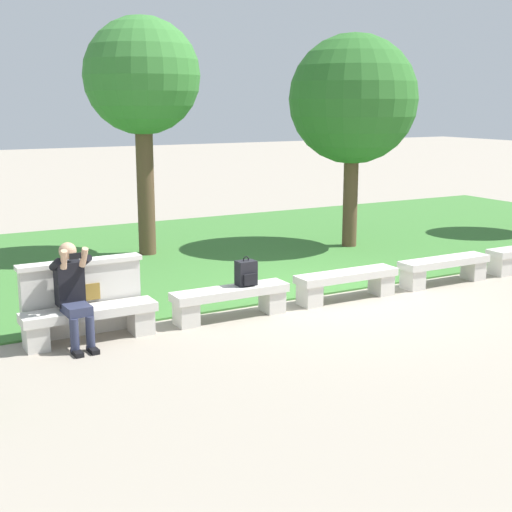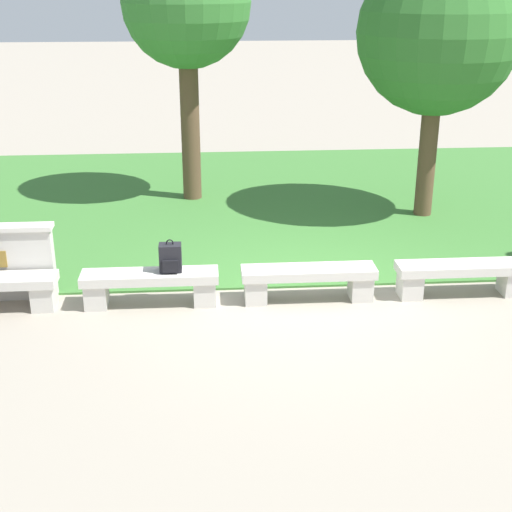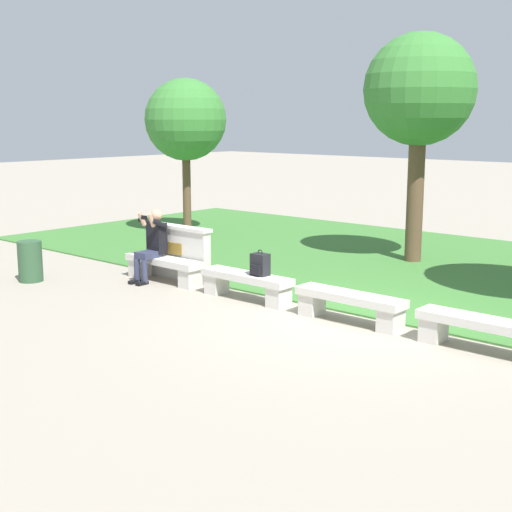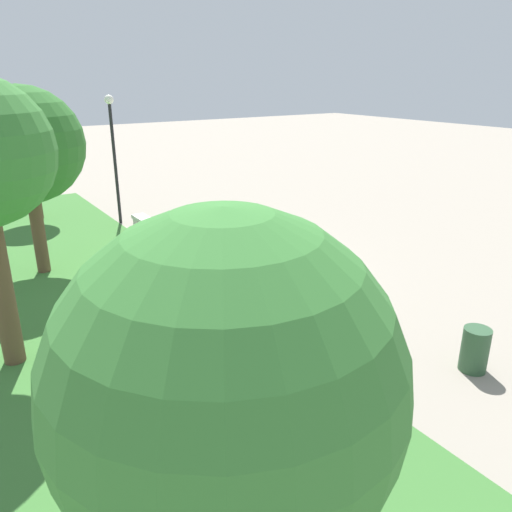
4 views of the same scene
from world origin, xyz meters
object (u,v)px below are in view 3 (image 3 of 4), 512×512
(bench_far, at_px, (483,330))
(tree_left_background, at_px, (185,120))
(backpack, at_px, (260,265))
(bench_mid, at_px, (350,303))
(trash_bin, at_px, (30,261))
(tree_right_background, at_px, (420,92))
(bench_main, at_px, (164,266))
(bench_near, at_px, (247,283))
(person_photographer, at_px, (152,242))

(bench_far, distance_m, tree_left_background, 10.98)
(backpack, distance_m, tree_left_background, 7.63)
(bench_mid, height_order, trash_bin, trash_bin)
(backpack, height_order, tree_right_background, tree_right_background)
(bench_main, height_order, trash_bin, trash_bin)
(bench_main, bearing_deg, trash_bin, -139.70)
(bench_near, bearing_deg, bench_main, 180.00)
(tree_left_background, bearing_deg, bench_main, -47.81)
(bench_main, bearing_deg, bench_near, 0.00)
(bench_main, relative_size, bench_mid, 1.00)
(bench_far, distance_m, tree_right_background, 6.68)
(bench_main, xyz_separation_m, bench_mid, (4.08, 0.00, 0.00))
(bench_main, distance_m, bench_mid, 4.08)
(bench_near, bearing_deg, tree_left_background, 144.53)
(bench_mid, relative_size, bench_far, 1.00)
(tree_right_background, distance_m, trash_bin, 8.26)
(person_photographer, bearing_deg, tree_left_background, 129.92)
(bench_near, height_order, person_photographer, person_photographer)
(tree_right_background, bearing_deg, tree_left_background, -174.91)
(tree_right_background, height_order, trash_bin, tree_right_background)
(bench_main, xyz_separation_m, backpack, (2.31, 0.02, 0.33))
(person_photographer, bearing_deg, trash_bin, -137.57)
(bench_mid, distance_m, backpack, 1.80)
(tree_left_background, height_order, trash_bin, tree_left_background)
(person_photographer, distance_m, tree_right_background, 6.13)
(backpack, distance_m, trash_bin, 4.50)
(bench_mid, xyz_separation_m, trash_bin, (-5.96, -1.60, 0.08))
(bench_near, distance_m, bench_mid, 2.04)
(bench_mid, distance_m, tree_right_background, 5.85)
(person_photographer, xyz_separation_m, tree_left_background, (-3.50, 4.18, 2.18))
(backpack, bearing_deg, bench_near, -175.10)
(bench_mid, bearing_deg, person_photographer, -178.97)
(tree_left_background, xyz_separation_m, trash_bin, (1.84, -5.70, -2.54))
(bench_main, bearing_deg, tree_left_background, 132.19)
(trash_bin, bearing_deg, person_photographer, 42.43)
(bench_near, xyz_separation_m, tree_left_background, (-5.76, 4.10, 2.62))
(bench_mid, bearing_deg, trash_bin, -165.01)
(bench_near, relative_size, tree_left_background, 0.44)
(bench_near, height_order, bench_mid, same)
(bench_main, height_order, person_photographer, person_photographer)
(person_photographer, xyz_separation_m, backpack, (2.53, 0.10, -0.11))
(bench_near, xyz_separation_m, tree_right_background, (0.49, 4.66, 3.18))
(bench_far, bearing_deg, tree_left_background, 157.36)
(tree_right_background, bearing_deg, person_photographer, -120.17)
(tree_left_background, bearing_deg, trash_bin, -72.15)
(bench_mid, xyz_separation_m, backpack, (-1.77, 0.02, 0.33))
(bench_mid, height_order, person_photographer, person_photographer)
(bench_main, distance_m, tree_left_background, 6.13)
(backpack, xyz_separation_m, tree_right_background, (0.22, 4.64, 2.85))
(tree_left_background, height_order, tree_right_background, tree_right_background)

